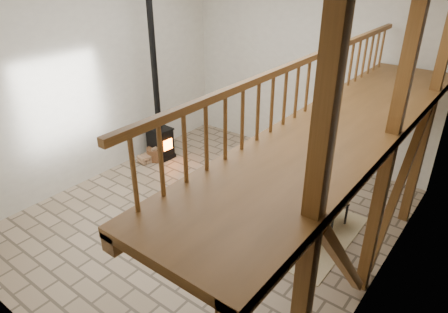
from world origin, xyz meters
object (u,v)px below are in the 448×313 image
Objects in this scene: dining_table at (281,205)px; log_basket at (156,153)px; wood_stove at (158,120)px; log_stack at (145,159)px.

dining_table is 5.06× the size of log_basket.
wood_stove is (-4.24, 0.62, 0.69)m from dining_table.
dining_table is at bearing -5.79° from log_basket.
log_basket is at bearing -83.40° from wood_stove.
dining_table is 4.34m from log_stack.
wood_stove reaches higher than log_stack.
log_stack is (-0.10, -0.34, -0.08)m from log_basket.
log_stack is at bearing -106.47° from log_basket.
log_basket is 1.42× the size of log_stack.
wood_stove reaches higher than log_basket.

